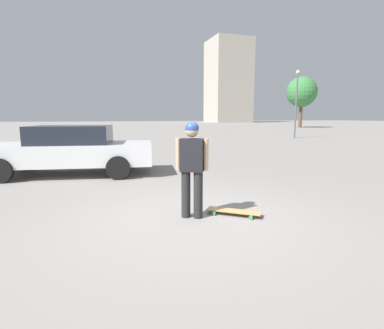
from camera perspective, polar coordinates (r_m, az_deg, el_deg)
ground_plane at (r=5.03m, az=0.00°, el=-10.01°), size 220.00×220.00×0.00m
person at (r=4.81m, az=0.00°, el=0.12°), size 0.35×0.48×1.57m
skateboard at (r=5.16m, az=7.92°, el=-8.82°), size 0.75×0.86×0.08m
car_parked_near at (r=9.19m, az=-22.32°, el=2.66°), size 2.52×4.89×1.40m
building_block_distant at (r=93.25m, az=6.87°, el=15.38°), size 11.61×11.24×23.96m
tree_distant at (r=49.20m, az=20.18°, el=12.81°), size 4.50×4.50×7.60m
lamp_post at (r=24.70m, az=19.27°, el=11.81°), size 0.28×0.28×5.11m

